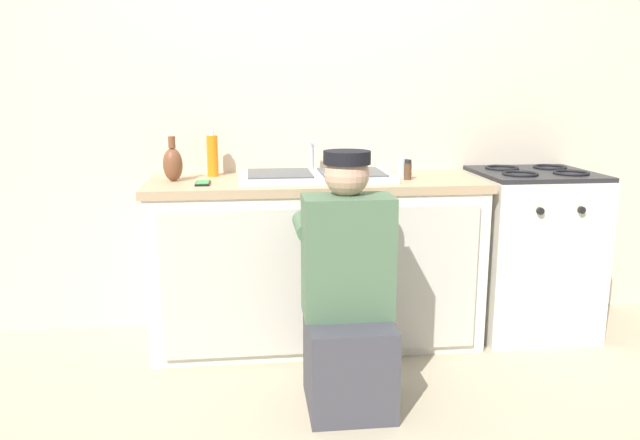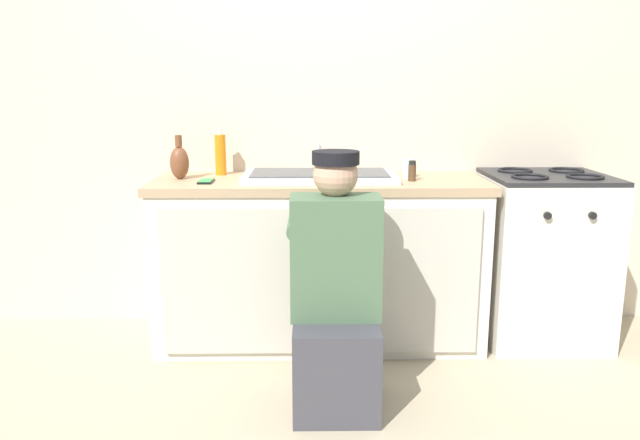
{
  "view_description": "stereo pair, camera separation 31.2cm",
  "coord_description": "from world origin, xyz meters",
  "views": [
    {
      "loc": [
        -0.35,
        -2.93,
        1.37
      ],
      "look_at": [
        0.0,
        0.1,
        0.71
      ],
      "focal_mm": 35.0,
      "sensor_mm": 36.0,
      "label": 1
    },
    {
      "loc": [
        -0.04,
        -2.95,
        1.37
      ],
      "look_at": [
        0.0,
        0.1,
        0.71
      ],
      "focal_mm": 35.0,
      "sensor_mm": 36.0,
      "label": 2
    }
  ],
  "objects": [
    {
      "name": "countertop",
      "position": [
        0.0,
        0.3,
        0.87
      ],
      "size": [
        1.75,
        0.62,
        0.04
      ],
      "primitive_type": "cube",
      "color": "tan",
      "rests_on": "counter_cabinet"
    },
    {
      "name": "vase_decorative",
      "position": [
        -0.74,
        0.32,
        0.98
      ],
      "size": [
        0.1,
        0.1,
        0.23
      ],
      "color": "brown",
      "rests_on": "countertop"
    },
    {
      "name": "plumber_person",
      "position": [
        0.06,
        -0.43,
        0.46
      ],
      "size": [
        0.42,
        0.61,
        1.1
      ],
      "color": "#3F3F47",
      "rests_on": "ground_plane"
    },
    {
      "name": "water_glass",
      "position": [
        0.47,
        0.35,
        0.94
      ],
      "size": [
        0.06,
        0.06,
        0.1
      ],
      "color": "#ADC6CC",
      "rests_on": "countertop"
    },
    {
      "name": "spice_bottle_pepper",
      "position": [
        0.48,
        0.23,
        0.94
      ],
      "size": [
        0.04,
        0.04,
        0.1
      ],
      "color": "#513823",
      "rests_on": "countertop"
    },
    {
      "name": "counter_cabinet",
      "position": [
        0.0,
        0.29,
        0.42
      ],
      "size": [
        1.71,
        0.62,
        0.84
      ],
      "color": "silver",
      "rests_on": "ground_plane"
    },
    {
      "name": "soap_bottle_orange",
      "position": [
        -0.54,
        0.47,
        1.0
      ],
      "size": [
        0.06,
        0.06,
        0.25
      ],
      "color": "orange",
      "rests_on": "countertop"
    },
    {
      "name": "ground_plane",
      "position": [
        0.0,
        0.0,
        0.0
      ],
      "size": [
        12.0,
        12.0,
        0.0
      ],
      "primitive_type": "plane",
      "color": "tan"
    },
    {
      "name": "sink_double_basin",
      "position": [
        0.0,
        0.3,
        0.91
      ],
      "size": [
        0.8,
        0.44,
        0.19
      ],
      "color": "silver",
      "rests_on": "countertop"
    },
    {
      "name": "stove_range",
      "position": [
        1.21,
        0.3,
        0.46
      ],
      "size": [
        0.63,
        0.62,
        0.92
      ],
      "color": "silver",
      "rests_on": "ground_plane"
    },
    {
      "name": "back_wall",
      "position": [
        0.0,
        0.65,
        1.25
      ],
      "size": [
        6.0,
        0.1,
        2.5
      ],
      "primitive_type": "cube",
      "color": "beige",
      "rests_on": "ground_plane"
    },
    {
      "name": "cell_phone",
      "position": [
        -0.58,
        0.19,
        0.89
      ],
      "size": [
        0.07,
        0.14,
        0.01
      ],
      "color": "black",
      "rests_on": "countertop"
    }
  ]
}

